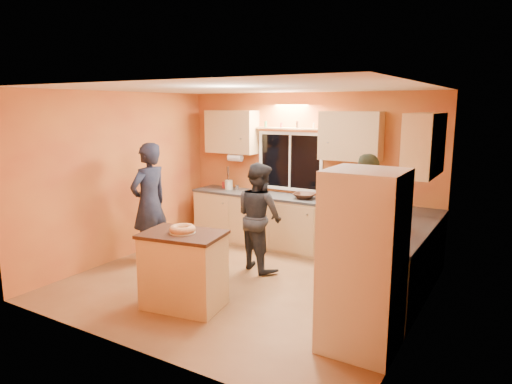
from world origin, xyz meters
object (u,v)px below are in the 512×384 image
Objects in this scene: island at (184,269)px; person_center at (259,216)px; refrigerator at (363,262)px; person_left at (149,203)px; person_right at (365,223)px.

person_center is at bearing 76.22° from island.
person_left is (-3.61, 0.85, 0.02)m from refrigerator.
person_right is at bearing 105.32° from person_left.
refrigerator is 0.98× the size of person_left.
island is 2.38m from person_right.
person_right is at bearing -153.90° from person_center.
refrigerator is 2.17m from island.
person_center is at bearing 84.86° from person_right.
refrigerator is at bearing -5.56° from island.
person_center is (0.11, 1.59, 0.33)m from island.
person_left is 1.71m from person_center.
person_right is (1.67, 1.64, 0.43)m from island.
person_right is (3.16, 0.63, -0.03)m from person_left.
island is at bearing 127.39° from person_right.
person_left is 1.03× the size of person_right.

